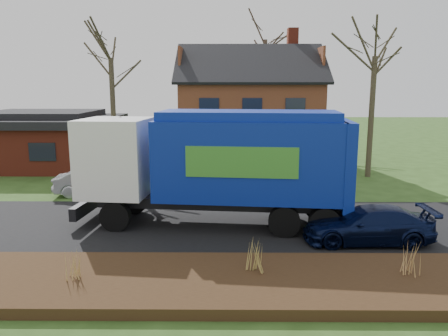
{
  "coord_description": "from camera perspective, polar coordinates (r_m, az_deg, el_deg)",
  "views": [
    {
      "loc": [
        0.53,
        -16.31,
        5.38
      ],
      "look_at": [
        0.37,
        2.5,
        1.82
      ],
      "focal_mm": 35.0,
      "sensor_mm": 36.0,
      "label": 1
    }
  ],
  "objects": [
    {
      "name": "mulch_verge",
      "position": [
        12.2,
        -2.11,
        -14.67
      ],
      "size": [
        80.0,
        3.5,
        0.3
      ],
      "primitive_type": "cube",
      "color": "black",
      "rests_on": "ground"
    },
    {
      "name": "ground",
      "position": [
        17.18,
        -1.31,
        -7.53
      ],
      "size": [
        120.0,
        120.0,
        0.0
      ],
      "primitive_type": "plane",
      "color": "#294517",
      "rests_on": "ground"
    },
    {
      "name": "grass_clump_west",
      "position": [
        12.49,
        -19.08,
        -11.9
      ],
      "size": [
        0.3,
        0.25,
        0.79
      ],
      "color": "tan",
      "rests_on": "mulch_verge"
    },
    {
      "name": "tree_front_east",
      "position": [
        27.24,
        19.28,
        16.02
      ],
      "size": [
        3.62,
        3.62,
        10.05
      ],
      "color": "#453C29",
      "rests_on": "ground"
    },
    {
      "name": "navy_wagon",
      "position": [
        16.01,
        18.26,
        -7.04
      ],
      "size": [
        4.42,
        1.81,
        1.28
      ],
      "primitive_type": "imported",
      "rotation": [
        0.0,
        0.0,
        -1.57
      ],
      "color": "#0B1333",
      "rests_on": "ground"
    },
    {
      "name": "tree_back",
      "position": [
        40.16,
        5.45,
        18.1
      ],
      "size": [
        4.01,
        4.01,
        12.69
      ],
      "color": "#3B2C23",
      "rests_on": "ground"
    },
    {
      "name": "grass_clump_mid",
      "position": [
        12.28,
        4.23,
        -11.09
      ],
      "size": [
        0.37,
        0.31,
        1.04
      ],
      "color": "#A78F49",
      "rests_on": "mulch_verge"
    },
    {
      "name": "grass_clump_east",
      "position": [
        13.12,
        23.34,
        -10.8
      ],
      "size": [
        0.37,
        0.3,
        0.92
      ],
      "color": "#AD824C",
      "rests_on": "mulch_verge"
    },
    {
      "name": "road",
      "position": [
        17.18,
        -1.31,
        -7.5
      ],
      "size": [
        80.0,
        7.0,
        0.02
      ],
      "primitive_type": "cube",
      "color": "black",
      "rests_on": "ground"
    },
    {
      "name": "ranch_house",
      "position": [
        32.07,
        -22.55,
        3.51
      ],
      "size": [
        9.8,
        8.2,
        3.7
      ],
      "color": "maroon",
      "rests_on": "ground"
    },
    {
      "name": "tree_front_west",
      "position": [
        26.21,
        -14.69,
        15.94
      ],
      "size": [
        3.23,
        3.23,
        9.61
      ],
      "color": "#3F3625",
      "rests_on": "ground"
    },
    {
      "name": "main_house",
      "position": [
        30.26,
        2.34,
        8.15
      ],
      "size": [
        12.95,
        8.95,
        9.26
      ],
      "color": "#BCB497",
      "rests_on": "ground"
    },
    {
      "name": "silver_sedan",
      "position": [
        22.63,
        -16.25,
        -1.72
      ],
      "size": [
        4.18,
        1.78,
        1.34
      ],
      "primitive_type": "imported",
      "rotation": [
        0.0,
        0.0,
        1.66
      ],
      "color": "#B1B4B9",
      "rests_on": "ground"
    },
    {
      "name": "garbage_truck",
      "position": [
        16.68,
        -0.58,
        1.01
      ],
      "size": [
        10.6,
        3.77,
        4.45
      ],
      "rotation": [
        0.0,
        0.0,
        -0.1
      ],
      "color": "black",
      "rests_on": "ground"
    }
  ]
}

